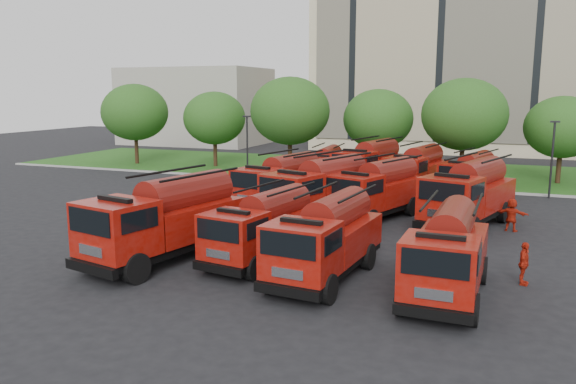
% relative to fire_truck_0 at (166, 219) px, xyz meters
% --- Properties ---
extents(ground, '(140.00, 140.00, 0.00)m').
position_rel_fire_truck_0_xyz_m(ground, '(3.99, 3.70, -1.75)').
color(ground, black).
rests_on(ground, ground).
extents(lawn, '(70.00, 16.00, 0.12)m').
position_rel_fire_truck_0_xyz_m(lawn, '(3.99, 29.70, -1.69)').
color(lawn, '#1D4612').
rests_on(lawn, ground).
extents(curb, '(70.00, 0.30, 0.14)m').
position_rel_fire_truck_0_xyz_m(curb, '(3.99, 21.60, -1.68)').
color(curb, gray).
rests_on(curb, ground).
extents(apartment_building, '(30.00, 14.18, 25.00)m').
position_rel_fire_truck_0_xyz_m(apartment_building, '(5.99, 51.63, 10.75)').
color(apartment_building, beige).
rests_on(apartment_building, ground).
extents(side_building, '(18.00, 12.00, 10.00)m').
position_rel_fire_truck_0_xyz_m(side_building, '(-26.01, 47.70, 3.25)').
color(side_building, gray).
rests_on(side_building, ground).
extents(tree_0, '(6.30, 6.30, 7.70)m').
position_rel_fire_truck_0_xyz_m(tree_0, '(-20.01, 25.70, 3.27)').
color(tree_0, '#382314').
rests_on(tree_0, ground).
extents(tree_1, '(5.71, 5.71, 6.98)m').
position_rel_fire_truck_0_xyz_m(tree_1, '(-12.01, 26.70, 2.80)').
color(tree_1, '#382314').
rests_on(tree_1, ground).
extents(tree_2, '(6.72, 6.72, 8.22)m').
position_rel_fire_truck_0_xyz_m(tree_2, '(-4.01, 25.20, 3.60)').
color(tree_2, '#382314').
rests_on(tree_2, ground).
extents(tree_3, '(5.88, 5.88, 7.19)m').
position_rel_fire_truck_0_xyz_m(tree_3, '(2.99, 27.70, 2.93)').
color(tree_3, '#382314').
rests_on(tree_3, ground).
extents(tree_4, '(6.55, 6.55, 8.01)m').
position_rel_fire_truck_0_xyz_m(tree_4, '(9.99, 26.20, 3.47)').
color(tree_4, '#382314').
rests_on(tree_4, ground).
extents(tree_5, '(5.46, 5.46, 6.68)m').
position_rel_fire_truck_0_xyz_m(tree_5, '(16.99, 27.20, 2.60)').
color(tree_5, '#382314').
rests_on(tree_5, ground).
extents(lamp_post_0, '(0.60, 0.25, 5.11)m').
position_rel_fire_truck_0_xyz_m(lamp_post_0, '(-6.01, 20.90, 1.14)').
color(lamp_post_0, black).
rests_on(lamp_post_0, ground).
extents(lamp_post_1, '(0.60, 0.25, 5.11)m').
position_rel_fire_truck_0_xyz_m(lamp_post_1, '(15.99, 20.90, 1.14)').
color(lamp_post_1, black).
rests_on(lamp_post_1, ground).
extents(fire_truck_0, '(4.24, 8.03, 3.48)m').
position_rel_fire_truck_0_xyz_m(fire_truck_0, '(0.00, 0.00, 0.00)').
color(fire_truck_0, black).
rests_on(fire_truck_0, ground).
extents(fire_truck_1, '(3.18, 6.65, 2.91)m').
position_rel_fire_truck_0_xyz_m(fire_truck_1, '(3.85, 1.31, -0.29)').
color(fire_truck_1, black).
rests_on(fire_truck_1, ground).
extents(fire_truck_2, '(2.99, 6.98, 3.09)m').
position_rel_fire_truck_0_xyz_m(fire_truck_2, '(6.92, 0.18, -0.20)').
color(fire_truck_2, black).
rests_on(fire_truck_2, ground).
extents(fire_truck_3, '(2.60, 6.74, 3.04)m').
position_rel_fire_truck_0_xyz_m(fire_truck_3, '(11.35, -0.07, -0.22)').
color(fire_truck_3, black).
rests_on(fire_truck_3, ground).
extents(fire_truck_4, '(3.91, 7.48, 3.24)m').
position_rel_fire_truck_0_xyz_m(fire_truck_4, '(0.70, 11.28, -0.12)').
color(fire_truck_4, black).
rests_on(fire_truck_4, ground).
extents(fire_truck_5, '(4.82, 7.99, 3.45)m').
position_rel_fire_truck_0_xyz_m(fire_truck_5, '(3.87, 9.08, -0.02)').
color(fire_truck_5, black).
rests_on(fire_truck_5, ground).
extents(fire_truck_6, '(4.58, 7.47, 3.22)m').
position_rel_fire_truck_0_xyz_m(fire_truck_6, '(6.60, 10.93, -0.13)').
color(fire_truck_6, black).
rests_on(fire_truck_6, ground).
extents(fire_truck_7, '(4.70, 7.98, 3.44)m').
position_rel_fire_truck_0_xyz_m(fire_truck_7, '(11.43, 10.81, -0.02)').
color(fire_truck_7, black).
rests_on(fire_truck_7, ground).
extents(fire_truck_8, '(2.69, 6.47, 2.88)m').
position_rel_fire_truck_0_xyz_m(fire_truck_8, '(0.67, 20.40, -0.30)').
color(fire_truck_8, black).
rests_on(fire_truck_8, ground).
extents(fire_truck_9, '(4.19, 8.03, 3.48)m').
position_rel_fire_truck_0_xyz_m(fire_truck_9, '(4.04, 20.37, 0.00)').
color(fire_truck_9, black).
rests_on(fire_truck_9, ground).
extents(fire_truck_10, '(3.86, 7.46, 3.24)m').
position_rel_fire_truck_0_xyz_m(fire_truck_10, '(7.51, 19.74, -0.12)').
color(fire_truck_10, black).
rests_on(fire_truck_10, ground).
extents(fire_truck_11, '(3.90, 6.85, 2.96)m').
position_rel_fire_truck_0_xyz_m(fire_truck_11, '(11.03, 19.43, -0.26)').
color(fire_truck_11, black).
rests_on(fire_truck_11, ground).
extents(firefighter_0, '(0.68, 0.63, 1.51)m').
position_rel_fire_truck_0_xyz_m(firefighter_0, '(10.28, -0.53, -1.75)').
color(firefighter_0, '#A81D0C').
rests_on(firefighter_0, ground).
extents(firefighter_1, '(1.02, 0.68, 1.94)m').
position_rel_fire_truck_0_xyz_m(firefighter_1, '(3.82, -0.76, -1.75)').
color(firefighter_1, '#A81D0C').
rests_on(firefighter_1, ground).
extents(firefighter_2, '(0.68, 1.02, 1.60)m').
position_rel_fire_truck_0_xyz_m(firefighter_2, '(13.88, 2.01, -1.75)').
color(firefighter_2, '#A81D0C').
rests_on(firefighter_2, ground).
extents(firefighter_3, '(1.08, 0.74, 1.51)m').
position_rel_fire_truck_0_xyz_m(firefighter_3, '(11.93, 1.12, -1.75)').
color(firefighter_3, black).
rests_on(firefighter_3, ground).
extents(firefighter_4, '(0.88, 0.74, 1.53)m').
position_rel_fire_truck_0_xyz_m(firefighter_4, '(-0.64, 4.48, -1.75)').
color(firefighter_4, black).
rests_on(firefighter_4, ground).
extents(firefighter_5, '(1.69, 1.07, 1.69)m').
position_rel_fire_truck_0_xyz_m(firefighter_5, '(13.54, 10.45, -1.75)').
color(firefighter_5, '#A81D0C').
rests_on(firefighter_5, ground).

